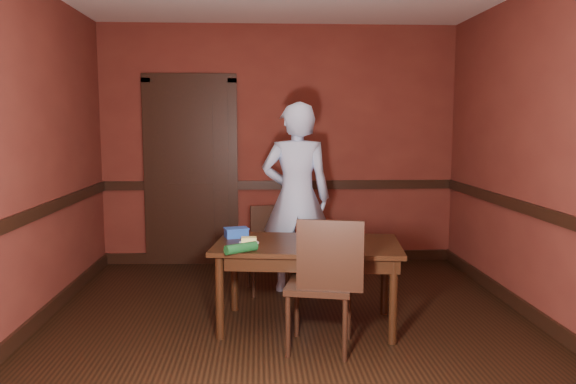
{
  "coord_description": "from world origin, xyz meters",
  "views": [
    {
      "loc": [
        -0.23,
        -4.14,
        1.6
      ],
      "look_at": [
        0.0,
        0.35,
        1.05
      ],
      "focal_mm": 35.0,
      "sensor_mm": 36.0,
      "label": 1
    }
  ],
  "objects": [
    {
      "name": "floor",
      "position": [
        0.0,
        0.0,
        0.0
      ],
      "size": [
        4.0,
        4.5,
        0.01
      ],
      "primitive_type": "cube",
      "color": "black",
      "rests_on": "ground"
    },
    {
      "name": "wall_back",
      "position": [
        0.0,
        2.25,
        1.35
      ],
      "size": [
        4.0,
        0.02,
        2.7
      ],
      "primitive_type": "cube",
      "color": "maroon",
      "rests_on": "ground"
    },
    {
      "name": "wall_front",
      "position": [
        0.0,
        -2.25,
        1.35
      ],
      "size": [
        4.0,
        0.02,
        2.7
      ],
      "primitive_type": "cube",
      "color": "maroon",
      "rests_on": "ground"
    },
    {
      "name": "wall_left",
      "position": [
        -2.0,
        0.0,
        1.35
      ],
      "size": [
        0.02,
        4.5,
        2.7
      ],
      "primitive_type": "cube",
      "color": "maroon",
      "rests_on": "ground"
    },
    {
      "name": "wall_right",
      "position": [
        2.0,
        0.0,
        1.35
      ],
      "size": [
        0.02,
        4.5,
        2.7
      ],
      "primitive_type": "cube",
      "color": "maroon",
      "rests_on": "ground"
    },
    {
      "name": "dado_back",
      "position": [
        0.0,
        2.23,
        0.9
      ],
      "size": [
        4.0,
        0.03,
        0.1
      ],
      "primitive_type": "cube",
      "color": "black",
      "rests_on": "ground"
    },
    {
      "name": "dado_left",
      "position": [
        -1.99,
        0.0,
        0.9
      ],
      "size": [
        0.03,
        4.5,
        0.1
      ],
      "primitive_type": "cube",
      "color": "black",
      "rests_on": "ground"
    },
    {
      "name": "dado_right",
      "position": [
        1.99,
        0.0,
        0.9
      ],
      "size": [
        0.03,
        4.5,
        0.1
      ],
      "primitive_type": "cube",
      "color": "black",
      "rests_on": "ground"
    },
    {
      "name": "baseboard_back",
      "position": [
        0.0,
        2.23,
        0.06
      ],
      "size": [
        4.0,
        0.03,
        0.12
      ],
      "primitive_type": "cube",
      "color": "black",
      "rests_on": "ground"
    },
    {
      "name": "baseboard_left",
      "position": [
        -1.99,
        0.0,
        0.06
      ],
      "size": [
        0.03,
        4.5,
        0.12
      ],
      "primitive_type": "cube",
      "color": "black",
      "rests_on": "ground"
    },
    {
      "name": "baseboard_right",
      "position": [
        1.99,
        0.0,
        0.06
      ],
      "size": [
        0.03,
        4.5,
        0.12
      ],
      "primitive_type": "cube",
      "color": "black",
      "rests_on": "ground"
    },
    {
      "name": "door",
      "position": [
        -1.0,
        2.22,
        1.09
      ],
      "size": [
        1.05,
        0.07,
        2.2
      ],
      "color": "black",
      "rests_on": "ground"
    },
    {
      "name": "dining_table",
      "position": [
        0.14,
        0.15,
        0.34
      ],
      "size": [
        1.53,
        0.98,
        0.67
      ],
      "primitive_type": "cube",
      "rotation": [
        0.0,
        0.0,
        -0.13
      ],
      "color": "black",
      "rests_on": "floor"
    },
    {
      "name": "chair_far",
      "position": [
        -0.16,
        1.08,
        0.4
      ],
      "size": [
        0.43,
        0.43,
        0.81
      ],
      "primitive_type": null,
      "rotation": [
        0.0,
        0.0,
        0.16
      ],
      "color": "black",
      "rests_on": "floor"
    },
    {
      "name": "chair_near",
      "position": [
        0.19,
        -0.3,
        0.48
      ],
      "size": [
        0.54,
        0.54,
        0.96
      ],
      "primitive_type": null,
      "rotation": [
        0.0,
        0.0,
        2.92
      ],
      "color": "black",
      "rests_on": "floor"
    },
    {
      "name": "person",
      "position": [
        0.12,
        1.13,
        0.9
      ],
      "size": [
        0.67,
        0.45,
        1.8
      ],
      "primitive_type": "imported",
      "rotation": [
        0.0,
        0.0,
        3.11
      ],
      "color": "#ABC3EA",
      "rests_on": "floor"
    },
    {
      "name": "sandwich_plate",
      "position": [
        0.24,
        0.16,
        0.69
      ],
      "size": [
        0.24,
        0.24,
        0.06
      ],
      "rotation": [
        0.0,
        0.0,
        0.02
      ],
      "color": "white",
      "rests_on": "dining_table"
    },
    {
      "name": "sauce_jar",
      "position": [
        0.41,
        -0.0,
        0.72
      ],
      "size": [
        0.07,
        0.07,
        0.09
      ],
      "rotation": [
        0.0,
        0.0,
        0.32
      ],
      "color": "#5B973F",
      "rests_on": "dining_table"
    },
    {
      "name": "cheese_saucer",
      "position": [
        -0.31,
        0.16,
        0.69
      ],
      "size": [
        0.16,
        0.16,
        0.05
      ],
      "rotation": [
        0.0,
        0.0,
        -0.19
      ],
      "color": "white",
      "rests_on": "dining_table"
    },
    {
      "name": "food_tub",
      "position": [
        -0.42,
        0.39,
        0.71
      ],
      "size": [
        0.22,
        0.18,
        0.08
      ],
      "rotation": [
        0.0,
        0.0,
        0.28
      ],
      "color": "#234FB4",
      "rests_on": "dining_table"
    },
    {
      "name": "wrapped_veg",
      "position": [
        -0.37,
        -0.17,
        0.71
      ],
      "size": [
        0.25,
        0.2,
        0.07
      ],
      "primitive_type": "cylinder",
      "rotation": [
        0.0,
        1.57,
        0.61
      ],
      "color": "#13491F",
      "rests_on": "dining_table"
    }
  ]
}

